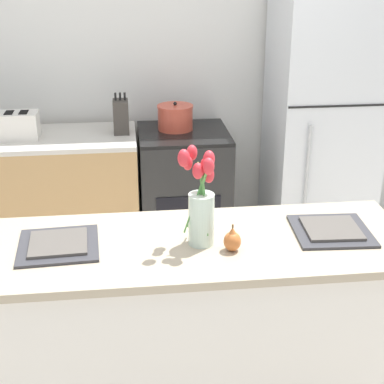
# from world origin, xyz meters

# --- Properties ---
(back_wall) EXTENTS (5.20, 0.08, 2.70)m
(back_wall) POSITION_xyz_m (0.00, 2.00, 1.35)
(back_wall) COLOR silver
(back_wall) RESTS_ON ground_plane
(kitchen_island) EXTENTS (1.80, 0.66, 0.89)m
(kitchen_island) POSITION_xyz_m (0.00, 0.00, 0.44)
(kitchen_island) COLOR silver
(kitchen_island) RESTS_ON ground_plane
(back_counter) EXTENTS (1.68, 0.60, 0.88)m
(back_counter) POSITION_xyz_m (-1.06, 1.60, 0.44)
(back_counter) COLOR tan
(back_counter) RESTS_ON ground_plane
(stove_range) EXTENTS (0.60, 0.61, 0.88)m
(stove_range) POSITION_xyz_m (0.10, 1.60, 0.44)
(stove_range) COLOR black
(stove_range) RESTS_ON ground_plane
(refrigerator) EXTENTS (0.68, 0.67, 1.79)m
(refrigerator) POSITION_xyz_m (1.05, 1.60, 0.90)
(refrigerator) COLOR silver
(refrigerator) RESTS_ON ground_plane
(flower_vase) EXTENTS (0.15, 0.17, 0.42)m
(flower_vase) POSITION_xyz_m (0.00, -0.02, 1.07)
(flower_vase) COLOR silver
(flower_vase) RESTS_ON kitchen_island
(pear_figurine) EXTENTS (0.07, 0.07, 0.12)m
(pear_figurine) POSITION_xyz_m (0.12, -0.09, 0.93)
(pear_figurine) COLOR #C66B33
(pear_figurine) RESTS_ON kitchen_island
(plate_setting_left) EXTENTS (0.34, 0.34, 0.02)m
(plate_setting_left) POSITION_xyz_m (-0.58, 0.02, 0.90)
(plate_setting_left) COLOR #333338
(plate_setting_left) RESTS_ON kitchen_island
(plate_setting_right) EXTENTS (0.34, 0.34, 0.02)m
(plate_setting_right) POSITION_xyz_m (0.58, 0.02, 0.90)
(plate_setting_right) COLOR #333338
(plate_setting_right) RESTS_ON kitchen_island
(toaster) EXTENTS (0.28, 0.18, 0.17)m
(toaster) POSITION_xyz_m (-0.97, 1.58, 0.97)
(toaster) COLOR silver
(toaster) RESTS_ON back_counter
(cooking_pot) EXTENTS (0.24, 0.24, 0.19)m
(cooking_pot) POSITION_xyz_m (0.05, 1.66, 0.97)
(cooking_pot) COLOR #CC4C38
(cooking_pot) RESTS_ON stove_range
(knife_block) EXTENTS (0.10, 0.14, 0.27)m
(knife_block) POSITION_xyz_m (-0.31, 1.62, 0.99)
(knife_block) COLOR #3D3833
(knife_block) RESTS_ON back_counter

